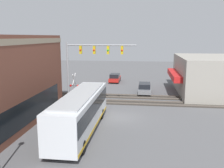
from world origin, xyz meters
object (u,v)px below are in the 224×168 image
city_bus (81,111)px  crossing_signal (74,86)px  pedestrian_at_crossing (80,96)px  parked_car_grey (144,88)px  parked_car_red (115,78)px

city_bus → crossing_signal: 9.30m
city_bus → pedestrian_at_crossing: city_bus is taller
city_bus → crossing_signal: crossing_signal is taller
pedestrian_at_crossing → city_bus: bearing=-164.9°
parked_car_grey → pedestrian_at_crossing: bearing=128.0°
parked_car_grey → pedestrian_at_crossing: (-6.27, 8.01, 0.12)m
city_bus → parked_car_grey: size_ratio=2.43×
parked_car_grey → parked_car_red: (8.62, 5.40, 0.00)m
city_bus → parked_car_red: bearing=0.0°
crossing_signal → parked_car_red: (15.82, -3.07, -1.59)m
city_bus → crossing_signal: bearing=19.3°
city_bus → parked_car_grey: 16.89m
pedestrian_at_crossing → parked_car_red: bearing=-9.9°
city_bus → parked_car_grey: city_bus is taller
city_bus → pedestrian_at_crossing: (9.70, 2.61, -1.06)m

